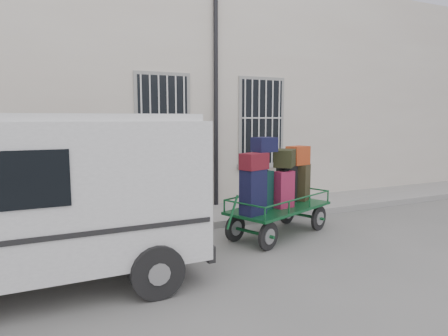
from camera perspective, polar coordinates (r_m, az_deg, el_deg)
ground at (r=7.39m, az=1.40°, el=-11.47°), size 80.00×80.00×0.00m
building at (r=12.19m, az=-10.35°, el=10.05°), size 24.00×5.15×6.00m
sidewalk at (r=9.31m, az=-4.70°, el=-7.08°), size 24.00×1.70×0.15m
luggage_cart at (r=8.00m, az=7.71°, el=-2.81°), size 2.70×1.82×2.00m
van at (r=5.96m, az=-26.96°, el=-3.06°), size 4.83×2.23×2.41m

